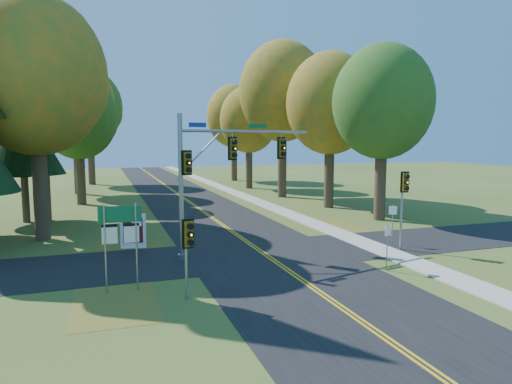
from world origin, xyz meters
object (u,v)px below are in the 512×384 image
object	(u,v)px
traffic_mast	(217,166)
info_kiosk	(133,231)
east_signal_pole	(404,191)
route_sign_cluster	(120,230)

from	to	relation	value
traffic_mast	info_kiosk	world-z (taller)	traffic_mast
east_signal_pole	route_sign_cluster	xyz separation A→B (m)	(-14.40, -2.08, -0.77)
traffic_mast	east_signal_pole	size ratio (longest dim) A/B	1.81
traffic_mast	route_sign_cluster	xyz separation A→B (m)	(-4.88, -4.31, -2.14)
east_signal_pole	route_sign_cluster	distance (m)	14.57
east_signal_pole	info_kiosk	distance (m)	14.63
east_signal_pole	info_kiosk	size ratio (longest dim) A/B	2.25
route_sign_cluster	info_kiosk	distance (m)	7.49
traffic_mast	route_sign_cluster	bearing A→B (deg)	-152.09
traffic_mast	route_sign_cluster	world-z (taller)	traffic_mast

